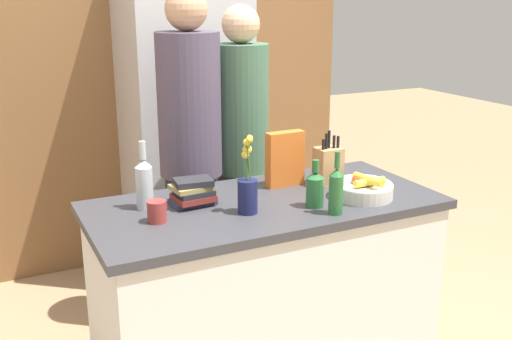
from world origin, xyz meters
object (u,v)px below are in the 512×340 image
at_px(refrigerator, 185,120).
at_px(knife_block, 328,165).
at_px(cereal_box, 285,159).
at_px(coffee_mug, 157,211).
at_px(fruit_bowl, 363,188).
at_px(bottle_vinegar, 315,188).
at_px(book_stack, 193,192).
at_px(bottle_oil, 336,190).
at_px(bottle_wine, 144,182).
at_px(person_at_sink, 190,144).
at_px(person_in_blue, 242,144).
at_px(flower_vase, 248,189).

bearing_deg(refrigerator, knife_block, -76.58).
height_order(cereal_box, coffee_mug, cereal_box).
xyz_separation_m(fruit_bowl, bottle_vinegar, (-0.26, -0.01, 0.04)).
bearing_deg(bottle_vinegar, fruit_bowl, 2.18).
distance_m(book_stack, bottle_oil, 0.62).
distance_m(knife_block, book_stack, 0.69).
bearing_deg(fruit_bowl, bottle_vinegar, -177.82).
bearing_deg(knife_block, fruit_bowl, -81.95).
bearing_deg(fruit_bowl, bottle_wine, 162.64).
height_order(cereal_box, bottle_wine, bottle_wine).
xyz_separation_m(coffee_mug, bottle_wine, (-0.00, 0.17, 0.07)).
bearing_deg(person_at_sink, fruit_bowl, -28.40).
distance_m(cereal_box, coffee_mug, 0.72).
bearing_deg(person_in_blue, flower_vase, -121.84).
bearing_deg(refrigerator, person_in_blue, -80.92).
bearing_deg(person_at_sink, knife_block, -19.76).
bearing_deg(person_in_blue, bottle_vinegar, -101.26).
xyz_separation_m(refrigerator, flower_vase, (-0.23, -1.42, -0.01)).
bearing_deg(book_stack, bottle_vinegar, -28.46).
distance_m(bottle_vinegar, bottle_wine, 0.73).
height_order(bottle_wine, person_in_blue, person_in_blue).
bearing_deg(book_stack, person_at_sink, 70.85).
bearing_deg(fruit_bowl, refrigerator, 102.56).
bearing_deg(bottle_oil, bottle_wine, 149.40).
bearing_deg(fruit_bowl, book_stack, 161.49).
distance_m(bottle_oil, bottle_wine, 0.81).
relative_size(knife_block, bottle_oil, 0.99).
bearing_deg(refrigerator, person_at_sink, -107.10).
bearing_deg(bottle_oil, knife_block, 61.98).
height_order(book_stack, bottle_vinegar, bottle_vinegar).
height_order(bottle_oil, person_at_sink, person_at_sink).
relative_size(fruit_bowl, flower_vase, 0.82).
height_order(cereal_box, book_stack, cereal_box).
xyz_separation_m(bottle_wine, person_in_blue, (0.70, 0.53, -0.02)).
xyz_separation_m(coffee_mug, bottle_oil, (0.70, -0.24, 0.06)).
bearing_deg(knife_block, book_stack, 179.65).
bearing_deg(coffee_mug, cereal_box, 15.80).
xyz_separation_m(fruit_bowl, coffee_mug, (-0.92, 0.11, 0.00)).
bearing_deg(person_at_sink, book_stack, -82.88).
bearing_deg(book_stack, knife_block, -0.35).
distance_m(refrigerator, bottle_wine, 1.32).
bearing_deg(refrigerator, coffee_mug, -113.86).
relative_size(knife_block, book_stack, 1.37).
xyz_separation_m(refrigerator, person_in_blue, (0.10, -0.64, -0.02)).
height_order(knife_block, coffee_mug, knife_block).
relative_size(cereal_box, coffee_mug, 2.64).
relative_size(coffee_mug, book_stack, 0.52).
distance_m(bottle_oil, person_in_blue, 0.95).
distance_m(fruit_bowl, knife_block, 0.25).
distance_m(bottle_vinegar, person_in_blue, 0.83).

